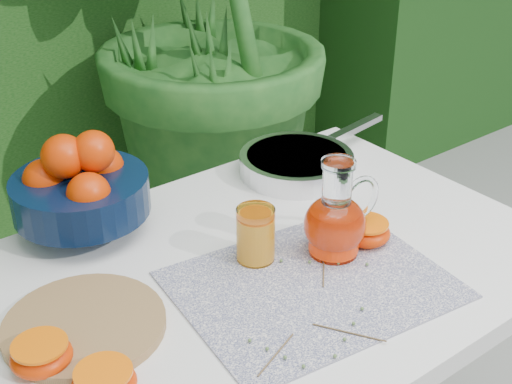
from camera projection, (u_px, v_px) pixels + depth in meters
potted_plant_right at (181, 13)px, 2.27m from camera, size 2.41×2.41×1.71m
white_table at (263, 301)px, 1.26m from camera, size 1.00×0.70×0.75m
placemat at (312, 285)px, 1.16m from camera, size 0.47×0.38×0.00m
cutting_board at (84, 325)px, 1.06m from camera, size 0.28×0.28×0.02m
fruit_bowl at (80, 186)px, 1.28m from camera, size 0.28×0.28×0.20m
juice_pitcher at (336, 221)px, 1.22m from camera, size 0.15×0.11×0.18m
juice_tumbler at (256, 235)px, 1.20m from camera, size 0.07×0.07×0.10m
saute_pan at (298, 162)px, 1.51m from camera, size 0.44×0.28×0.05m
orange_halves at (189, 314)px, 1.07m from camera, size 0.69×0.21×0.04m
thyme_sprigs at (318, 311)px, 1.10m from camera, size 0.31×0.26×0.01m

